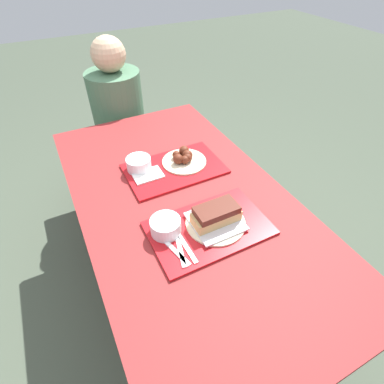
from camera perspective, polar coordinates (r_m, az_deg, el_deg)
ground_plane at (r=1.87m, az=-1.14°, el=-18.37°), size 12.00×12.00×0.00m
picnic_table at (r=1.34m, az=-1.52°, el=-4.26°), size 0.85×1.59×0.75m
picnic_bench_far at (r=2.27m, az=-12.74°, el=7.69°), size 0.81×0.28×0.46m
tray_near at (r=1.15m, az=3.26°, el=-6.87°), size 0.45×0.29×0.01m
tray_far at (r=1.42m, az=-3.36°, el=4.45°), size 0.45×0.29×0.01m
bowl_coleslaw_near at (r=1.11m, az=-5.05°, el=-6.39°), size 0.11×0.11×0.06m
brisket_sandwich_plate at (r=1.13m, az=4.57°, el=-4.83°), size 0.23×0.23×0.09m
plastic_fork_near at (r=1.08m, az=-2.37°, el=-10.53°), size 0.06×0.17×0.00m
plastic_knife_near at (r=1.08m, az=-1.30°, el=-10.12°), size 0.02×0.17×0.00m
plastic_spoon_near at (r=1.07m, az=-3.45°, el=-10.94°), size 0.06×0.17×0.00m
condiment_packet at (r=1.18m, az=2.07°, el=-4.39°), size 0.04×0.03×0.01m
bowl_coleslaw_far at (r=1.41m, az=-10.11°, el=5.42°), size 0.11×0.11×0.06m
wings_plate_far at (r=1.44m, az=-1.59°, el=6.49°), size 0.21×0.21×0.06m
napkin_far at (r=1.38m, az=-8.40°, el=3.20°), size 0.13×0.09×0.01m
person_seated_across at (r=2.09m, az=-14.11°, el=16.12°), size 0.34×0.34×0.70m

